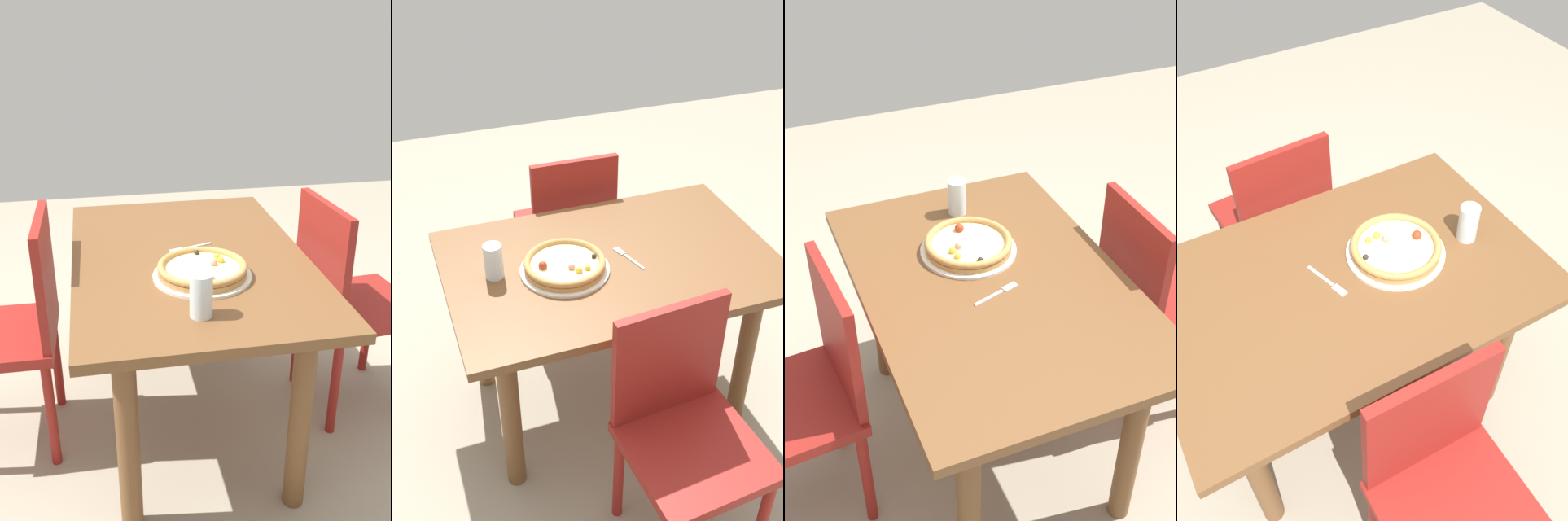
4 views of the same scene
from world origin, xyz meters
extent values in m
plane|color=#9E937F|center=(0.00, 0.00, 0.00)|extent=(6.00, 6.00, 0.00)
cube|color=brown|center=(0.00, 0.00, 0.71)|extent=(1.20, 0.81, 0.03)
cylinder|color=brown|center=(-0.47, -0.27, 0.35)|extent=(0.07, 0.07, 0.69)
cylinder|color=brown|center=(0.47, -0.27, 0.35)|extent=(0.07, 0.07, 0.69)
cylinder|color=brown|center=(-0.47, 0.27, 0.35)|extent=(0.07, 0.07, 0.69)
cylinder|color=brown|center=(0.47, 0.27, 0.35)|extent=(0.07, 0.07, 0.69)
cylinder|color=maroon|center=(0.20, -0.84, 0.21)|extent=(0.04, 0.04, 0.43)
cylinder|color=maroon|center=(-0.14, -0.87, 0.21)|extent=(0.04, 0.04, 0.43)
cylinder|color=maroon|center=(0.17, -0.50, 0.21)|extent=(0.04, 0.04, 0.43)
cylinder|color=maroon|center=(-0.16, -0.53, 0.21)|extent=(0.04, 0.04, 0.43)
cube|color=maroon|center=(0.02, -0.68, 0.45)|extent=(0.43, 0.43, 0.04)
cube|color=maroon|center=(0.00, -0.50, 0.68)|extent=(0.38, 0.06, 0.42)
cylinder|color=maroon|center=(-0.14, 0.52, 0.21)|extent=(0.04, 0.04, 0.43)
cylinder|color=maroon|center=(0.20, 0.51, 0.21)|extent=(0.04, 0.04, 0.43)
cube|color=maroon|center=(0.04, 0.68, 0.45)|extent=(0.41, 0.41, 0.04)
cube|color=maroon|center=(0.03, 0.50, 0.68)|extent=(0.38, 0.04, 0.42)
cylinder|color=silver|center=(-0.18, -0.01, 0.73)|extent=(0.32, 0.32, 0.01)
cylinder|color=#B78447|center=(-0.18, -0.01, 0.74)|extent=(0.29, 0.29, 0.02)
cylinder|color=beige|center=(-0.18, -0.01, 0.76)|extent=(0.25, 0.25, 0.01)
torus|color=#B78447|center=(-0.18, -0.01, 0.76)|extent=(0.29, 0.29, 0.02)
sphere|color=maroon|center=(-0.26, -0.01, 0.77)|extent=(0.03, 0.03, 0.03)
sphere|color=#E58C7F|center=(-0.16, -0.05, 0.77)|extent=(0.02, 0.02, 0.02)
sphere|color=gold|center=(-0.15, -0.08, 0.77)|extent=(0.02, 0.02, 0.02)
sphere|color=gold|center=(-0.11, -0.07, 0.77)|extent=(0.02, 0.02, 0.02)
sphere|color=#262626|center=(-0.07, -0.01, 0.76)|extent=(0.02, 0.02, 0.02)
cube|color=silver|center=(0.08, -0.05, 0.73)|extent=(0.04, 0.11, 0.00)
cube|color=silver|center=(0.05, 0.04, 0.73)|extent=(0.04, 0.05, 0.00)
cylinder|color=silver|center=(-0.42, 0.04, 0.79)|extent=(0.07, 0.07, 0.13)
camera|label=1|loc=(-1.78, 0.31, 1.53)|focal=38.97mm
camera|label=2|loc=(-0.70, -1.73, 2.04)|focal=43.08mm
camera|label=3|loc=(1.52, -0.66, 2.01)|focal=46.17mm
camera|label=4|loc=(0.46, 0.96, 1.94)|focal=35.82mm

